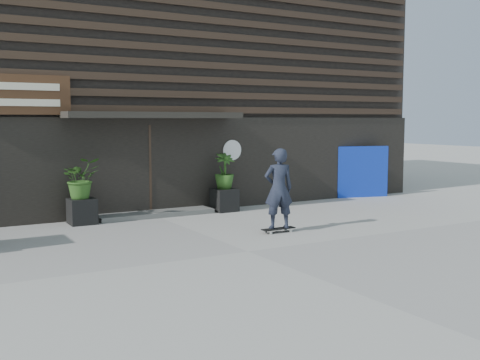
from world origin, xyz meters
TOP-DOWN VIEW (x-y plane):
  - ground at (0.00, 0.00)m, footprint 80.00×80.00m
  - entrance_step at (0.00, 4.60)m, footprint 3.00×0.80m
  - planter_pot_left at (-1.90, 4.40)m, footprint 0.60×0.60m
  - bamboo_left at (-1.90, 4.40)m, footprint 0.86×0.75m
  - planter_pot_right at (1.90, 4.40)m, footprint 0.60×0.60m
  - bamboo_right at (1.90, 4.40)m, footprint 0.54×0.54m
  - blue_tarp at (7.02, 4.70)m, footprint 1.69×0.55m
  - building at (-0.00, 9.96)m, footprint 18.00×11.00m
  - skateboarder at (1.50, 1.22)m, footprint 0.78×0.57m

SIDE VIEW (x-z plane):
  - ground at x=0.00m, z-range 0.00..0.00m
  - entrance_step at x=0.00m, z-range 0.00..0.12m
  - planter_pot_left at x=-1.90m, z-range 0.00..0.60m
  - planter_pot_right at x=1.90m, z-range 0.00..0.60m
  - blue_tarp at x=7.02m, z-range 0.00..1.61m
  - skateboarder at x=1.50m, z-range 0.04..1.87m
  - bamboo_left at x=-1.90m, z-range 0.60..1.56m
  - bamboo_right at x=1.90m, z-range 0.60..1.56m
  - building at x=0.00m, z-range -0.01..7.99m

